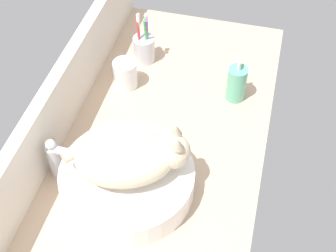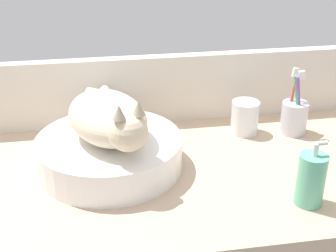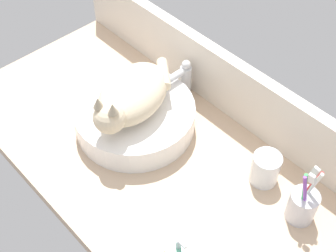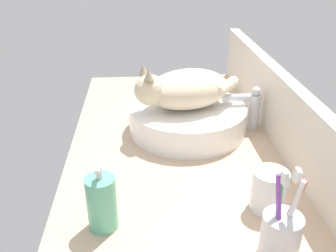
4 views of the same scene
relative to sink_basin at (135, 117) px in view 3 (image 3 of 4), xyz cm
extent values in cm
cube|color=tan|center=(14.75, -3.59, -5.99)|extent=(130.75, 61.07, 4.00)
cube|color=silver|center=(14.75, 25.14, 5.84)|extent=(130.75, 3.60, 19.66)
cylinder|color=white|center=(0.00, 0.00, 0.00)|extent=(35.16, 35.16, 7.98)
ellipsoid|color=beige|center=(0.00, 0.00, 9.49)|extent=(24.19, 29.16, 11.00)
sphere|color=beige|center=(3.85, -11.23, 10.99)|extent=(8.80, 8.80, 8.80)
cone|color=tan|center=(6.26, -11.46, 16.39)|extent=(2.80, 2.80, 3.20)
cone|color=tan|center=(2.10, -12.89, 16.39)|extent=(2.80, 2.80, 3.20)
cylinder|color=beige|center=(0.17, 11.29, 9.99)|extent=(10.73, 9.14, 3.20)
cylinder|color=silver|center=(0.26, 20.34, 1.51)|extent=(3.60, 3.60, 11.00)
cylinder|color=silver|center=(0.20, 15.34, 6.41)|extent=(2.33, 10.03, 2.20)
sphere|color=silver|center=(0.26, 20.34, 8.21)|extent=(2.80, 2.80, 2.80)
cylinder|color=silver|center=(41.33, -22.17, 9.14)|extent=(1.20, 1.20, 2.80)
cylinder|color=silver|center=(42.53, -22.17, 10.54)|extent=(2.20, 1.00, 1.00)
cylinder|color=silver|center=(51.76, 10.56, 0.53)|extent=(7.26, 7.26, 9.05)
cylinder|color=white|center=(51.27, 11.89, 4.91)|extent=(3.83, 1.98, 16.92)
cube|color=white|center=(51.27, 11.89, 13.41)|extent=(1.61, 0.95, 2.62)
cylinder|color=#D13838|center=(50.97, 11.86, 4.91)|extent=(4.01, 2.79, 16.87)
cube|color=white|center=(50.97, 11.86, 13.41)|extent=(1.63, 1.06, 2.65)
cylinder|color=purple|center=(52.14, 9.54, 4.91)|extent=(4.19, 2.13, 16.87)
cube|color=white|center=(52.14, 9.54, 13.41)|extent=(1.65, 0.97, 2.64)
cylinder|color=green|center=(51.71, 9.51, 4.91)|extent=(3.75, 1.03, 16.92)
cube|color=white|center=(51.71, 9.51, 13.41)|extent=(1.59, 0.82, 2.57)
cylinder|color=white|center=(38.22, 12.82, 0.67)|extent=(7.64, 7.64, 9.32)
cylinder|color=silver|center=(38.22, 12.82, -1.03)|extent=(6.73, 6.73, 5.93)
camera|label=1|loc=(-65.43, -27.65, 101.43)|focal=50.00mm
camera|label=2|loc=(-2.39, -99.91, 55.38)|focal=50.00mm
camera|label=3|loc=(74.65, -56.19, 100.45)|focal=50.00mm
camera|label=4|loc=(101.41, -13.63, 48.86)|focal=40.00mm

